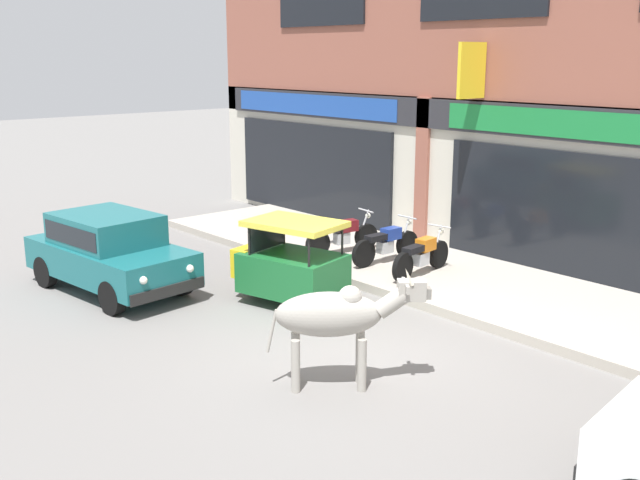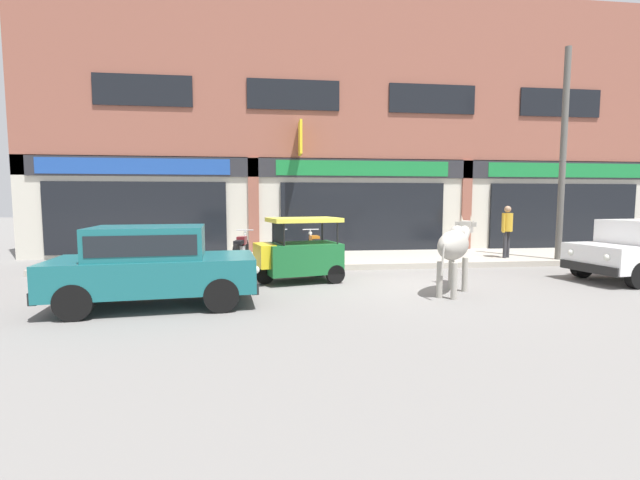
% 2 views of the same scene
% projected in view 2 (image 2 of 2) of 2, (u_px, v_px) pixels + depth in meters
% --- Properties ---
extents(ground_plane, '(90.00, 90.00, 0.00)m').
position_uv_depth(ground_plane, '(417.00, 285.00, 9.77)').
color(ground_plane, slate).
extents(sidewalk, '(19.00, 3.37, 0.16)m').
position_uv_depth(sidewalk, '(374.00, 259.00, 13.60)').
color(sidewalk, '#A8A093').
rests_on(sidewalk, ground).
extents(shop_building, '(23.00, 1.40, 9.16)m').
position_uv_depth(shop_building, '(362.00, 132.00, 15.13)').
color(shop_building, '#8E5142').
rests_on(shop_building, ground).
extents(cow, '(1.54, 1.79, 1.61)m').
position_uv_depth(cow, '(455.00, 245.00, 8.77)').
color(cow, '#9E998E').
rests_on(cow, ground).
extents(car_0, '(3.73, 1.96, 1.46)m').
position_uv_depth(car_0, '(153.00, 262.00, 7.71)').
color(car_0, black).
rests_on(car_0, ground).
extents(auto_rickshaw, '(2.13, 1.54, 1.52)m').
position_uv_depth(auto_rickshaw, '(299.00, 254.00, 10.10)').
color(auto_rickshaw, black).
rests_on(auto_rickshaw, ground).
extents(motorcycle_0, '(0.58, 1.80, 0.88)m').
position_uv_depth(motorcycle_0, '(241.00, 247.00, 12.57)').
color(motorcycle_0, black).
rests_on(motorcycle_0, sidewalk).
extents(motorcycle_1, '(0.52, 1.81, 0.88)m').
position_uv_depth(motorcycle_1, '(279.00, 246.00, 12.88)').
color(motorcycle_1, black).
rests_on(motorcycle_1, sidewalk).
extents(motorcycle_2, '(0.53, 1.81, 0.88)m').
position_uv_depth(motorcycle_2, '(315.00, 246.00, 12.87)').
color(motorcycle_2, black).
rests_on(motorcycle_2, sidewalk).
extents(pedestrian, '(0.43, 0.32, 1.60)m').
position_uv_depth(pedestrian, '(507.00, 226.00, 13.13)').
color(pedestrian, '#2D2D33').
rests_on(pedestrian, sidewalk).
extents(utility_pole, '(0.18, 0.18, 6.19)m').
position_uv_depth(utility_pole, '(563.00, 155.00, 12.59)').
color(utility_pole, '#595651').
rests_on(utility_pole, sidewalk).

